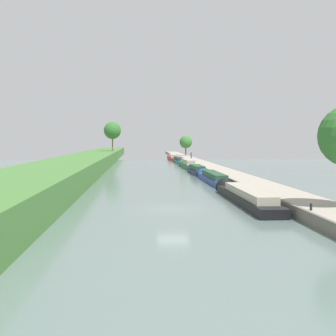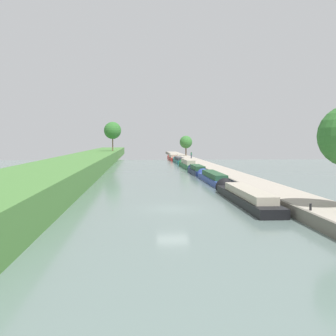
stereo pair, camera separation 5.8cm
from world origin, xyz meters
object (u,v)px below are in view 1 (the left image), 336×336
narrowboat_green (187,164)px  mooring_bollard_near (311,207)px  person_walking (191,155)px  narrowboat_blue (212,178)px  narrowboat_red (172,157)px  mooring_bollard_far (177,155)px  narrowboat_navy (197,170)px  narrowboat_teal (179,160)px  narrowboat_black (244,195)px

narrowboat_green → mooring_bollard_near: 54.42m
person_walking → narrowboat_green: bearing=-99.5°
narrowboat_blue → narrowboat_green: (0.08, 27.97, 0.13)m
narrowboat_red → person_walking: size_ratio=8.53×
narrowboat_green → mooring_bollard_far: (1.65, 37.73, 0.36)m
narrowboat_green → person_walking: person_walking is taller
narrowboat_green → narrowboat_blue: bearing=-90.2°
narrowboat_navy → mooring_bollard_near: narrowboat_navy is taller
narrowboat_teal → mooring_bollard_far: size_ratio=32.63×
narrowboat_black → narrowboat_red: 76.63m
narrowboat_blue → mooring_bollard_near: 26.49m
narrowboat_black → mooring_bollard_near: size_ratio=36.43×
narrowboat_black → narrowboat_green: 45.10m
mooring_bollard_near → narrowboat_green: bearing=91.7°
narrowboat_green → narrowboat_teal: size_ratio=1.10×
narrowboat_green → mooring_bollard_near: (1.65, -54.40, 0.36)m
narrowboat_black → narrowboat_green: size_ratio=1.02×
narrowboat_green → mooring_bollard_far: size_ratio=35.81×
narrowboat_red → mooring_bollard_near: (1.94, -85.93, 0.41)m
narrowboat_blue → narrowboat_green: size_ratio=0.94×
narrowboat_navy → narrowboat_blue: bearing=-89.3°
narrowboat_blue → mooring_bollard_far: 65.72m
narrowboat_blue → narrowboat_red: size_ratio=1.07×
narrowboat_black → person_walking: 67.21m
narrowboat_teal → person_walking: 6.26m
narrowboat_black → narrowboat_teal: narrowboat_teal is taller
narrowboat_black → person_walking: size_ratio=9.88×
narrowboat_green → narrowboat_teal: bearing=90.0°
narrowboat_teal → narrowboat_black: bearing=-90.4°
narrowboat_teal → narrowboat_blue: bearing=-90.1°
narrowboat_black → narrowboat_blue: size_ratio=1.08×
mooring_bollard_near → mooring_bollard_far: bearing=90.0°
narrowboat_green → narrowboat_red: bearing=90.5°
person_walking → mooring_bollard_far: 15.90m
narrowboat_blue → mooring_bollard_far: bearing=88.5°
narrowboat_red → narrowboat_teal: bearing=-88.9°
narrowboat_green → narrowboat_red: size_ratio=1.14×
person_walking → narrowboat_navy: bearing=-96.1°
narrowboat_green → narrowboat_teal: 17.02m
narrowboat_black → narrowboat_teal: (0.39, 62.12, 0.02)m
narrowboat_blue → mooring_bollard_far: narrowboat_blue is taller
mooring_bollard_far → narrowboat_teal: bearing=-94.5°
narrowboat_black → narrowboat_teal: bearing=89.6°
narrowboat_blue → narrowboat_green: bearing=89.8°
narrowboat_black → narrowboat_navy: (0.14, 30.23, 0.02)m
narrowboat_green → narrowboat_teal: (0.01, 17.01, -0.12)m
person_walking → narrowboat_teal: bearing=-126.4°
narrowboat_black → person_walking: (4.04, 67.08, 1.14)m
narrowboat_navy → narrowboat_red: bearing=90.1°
narrowboat_black → mooring_bollard_near: bearing=-77.7°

